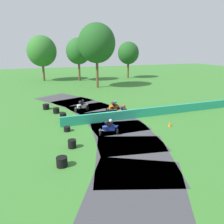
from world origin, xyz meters
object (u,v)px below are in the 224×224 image
object	(u,v)px
tire_stack_near	(62,162)
tire_stack_mid_a	(72,144)
motorcycle_trailing_orange	(114,106)
tire_stack_far	(63,117)
tire_stack_mid_b	(67,129)
motorcycle_lead_blue	(110,127)
tire_stack_extra_b	(46,107)
tire_stack_extra_a	(56,111)
motorcycle_chase_red	(123,111)
motorcycle_fourth_white	(82,106)
traffic_cone	(170,124)

from	to	relation	value
tire_stack_near	tire_stack_mid_a	world-z (taller)	same
motorcycle_trailing_orange	tire_stack_far	world-z (taller)	motorcycle_trailing_orange
tire_stack_mid_b	tire_stack_near	bearing A→B (deg)	-101.50
tire_stack_near	tire_stack_far	world-z (taller)	tire_stack_far
motorcycle_lead_blue	tire_stack_extra_b	size ratio (longest dim) A/B	2.38
motorcycle_lead_blue	tire_stack_mid_a	size ratio (longest dim) A/B	2.84
tire_stack_mid_a	tire_stack_extra_a	bearing A→B (deg)	90.84
tire_stack_extra_b	motorcycle_chase_red	bearing A→B (deg)	-39.03
motorcycle_fourth_white	tire_stack_extra_b	size ratio (longest dim) A/B	2.38
tire_stack_far	tire_stack_near	bearing A→B (deg)	-98.22
tire_stack_far	tire_stack_extra_b	size ratio (longest dim) A/B	1.12
motorcycle_trailing_orange	tire_stack_near	distance (m)	12.09
motorcycle_fourth_white	motorcycle_lead_blue	bearing A→B (deg)	-85.44
motorcycle_chase_red	motorcycle_fourth_white	world-z (taller)	motorcycle_fourth_white
motorcycle_lead_blue	motorcycle_trailing_orange	world-z (taller)	motorcycle_lead_blue
motorcycle_trailing_orange	tire_stack_near	size ratio (longest dim) A/B	2.57
motorcycle_trailing_orange	tire_stack_mid_b	world-z (taller)	motorcycle_trailing_orange
motorcycle_lead_blue	traffic_cone	distance (m)	5.81
motorcycle_chase_red	tire_stack_mid_b	world-z (taller)	motorcycle_chase_red
motorcycle_trailing_orange	tire_stack_mid_a	distance (m)	9.57
motorcycle_fourth_white	tire_stack_extra_b	world-z (taller)	motorcycle_fourth_white
tire_stack_extra_a	traffic_cone	world-z (taller)	tire_stack_extra_a
motorcycle_fourth_white	tire_stack_near	size ratio (longest dim) A/B	2.55
tire_stack_mid_b	tire_stack_extra_b	xyz separation A→B (m)	(-1.21, 7.81, 0.10)
tire_stack_far	motorcycle_chase_red	bearing A→B (deg)	-8.19
motorcycle_fourth_white	tire_stack_far	xyz separation A→B (m)	(-2.46, -2.74, -0.25)
motorcycle_chase_red	motorcycle_trailing_orange	xyz separation A→B (m)	(-0.19, 2.14, -0.02)
tire_stack_mid_a	tire_stack_far	bearing A→B (deg)	87.96
tire_stack_near	tire_stack_mid_b	xyz separation A→B (m)	(1.17, 5.76, -0.10)
tire_stack_mid_b	tire_stack_extra_b	distance (m)	7.90
motorcycle_fourth_white	tire_stack_mid_a	world-z (taller)	motorcycle_fourth_white
tire_stack_extra_a	tire_stack_extra_b	world-z (taller)	same
motorcycle_trailing_orange	tire_stack_near	world-z (taller)	motorcycle_trailing_orange
tire_stack_near	motorcycle_lead_blue	bearing A→B (deg)	40.96
motorcycle_chase_red	tire_stack_mid_b	bearing A→B (deg)	-161.46
motorcycle_chase_red	traffic_cone	world-z (taller)	motorcycle_chase_red
tire_stack_extra_a	motorcycle_fourth_white	bearing A→B (deg)	-4.57
motorcycle_lead_blue	motorcycle_trailing_orange	distance (m)	6.70
motorcycle_chase_red	traffic_cone	distance (m)	4.89
traffic_cone	motorcycle_lead_blue	bearing A→B (deg)	-178.42
motorcycle_lead_blue	tire_stack_far	xyz separation A→B (m)	(-3.06, 4.87, -0.26)
motorcycle_lead_blue	tire_stack_extra_a	distance (m)	8.55
tire_stack_mid_b	tire_stack_extra_b	bearing A→B (deg)	98.83
tire_stack_near	tire_stack_far	distance (m)	8.70
motorcycle_trailing_orange	tire_stack_extra_a	size ratio (longest dim) A/B	2.56
motorcycle_fourth_white	tire_stack_mid_a	distance (m)	9.36
tire_stack_mid_a	tire_stack_extra_b	distance (m)	11.24
tire_stack_mid_b	tire_stack_extra_a	world-z (taller)	tire_stack_extra_a
motorcycle_chase_red	tire_stack_extra_b	bearing A→B (deg)	140.97
tire_stack_near	motorcycle_trailing_orange	bearing A→B (deg)	55.00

